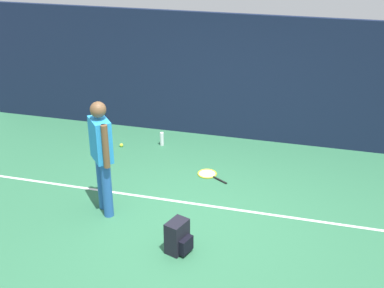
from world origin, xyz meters
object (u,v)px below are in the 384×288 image
at_px(tennis_racket, 208,174).
at_px(backpack, 178,237).
at_px(tennis_ball_near_player, 121,145).
at_px(tennis_player, 102,152).
at_px(water_bottle, 162,139).

relative_size(tennis_racket, backpack, 1.39).
bearing_deg(tennis_ball_near_player, backpack, -55.08).
xyz_separation_m(tennis_player, water_bottle, (0.08, 2.36, -0.84)).
xyz_separation_m(tennis_player, backpack, (1.28, -0.63, -0.76)).
relative_size(tennis_player, tennis_racket, 2.78).
bearing_deg(tennis_player, water_bottle, -43.14).
bearing_deg(tennis_racket, backpack, 124.99).
bearing_deg(tennis_ball_near_player, water_bottle, 20.35).
height_order(tennis_player, backpack, tennis_player).
bearing_deg(backpack, water_bottle, 41.10).
bearing_deg(tennis_ball_near_player, tennis_racket, -19.54).
bearing_deg(backpack, tennis_ball_near_player, 54.19).
bearing_deg(tennis_player, tennis_racket, -80.21).
height_order(tennis_racket, water_bottle, water_bottle).
relative_size(tennis_ball_near_player, water_bottle, 0.26).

